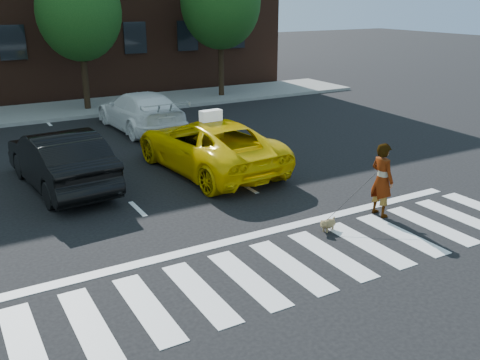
% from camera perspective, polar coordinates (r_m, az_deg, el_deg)
% --- Properties ---
extents(ground, '(120.00, 120.00, 0.00)m').
position_cam_1_polar(ground, '(10.76, 5.44, -9.17)').
color(ground, black).
rests_on(ground, ground).
extents(crosswalk, '(13.00, 2.40, 0.01)m').
position_cam_1_polar(crosswalk, '(10.75, 5.44, -9.14)').
color(crosswalk, silver).
rests_on(crosswalk, ground).
extents(stop_line, '(12.00, 0.30, 0.01)m').
position_cam_1_polar(stop_line, '(11.95, 1.01, -6.03)').
color(stop_line, silver).
rests_on(stop_line, ground).
extents(sidewalk_far, '(30.00, 4.00, 0.15)m').
position_cam_1_polar(sidewalk_far, '(26.26, -17.24, 7.25)').
color(sidewalk_far, slate).
rests_on(sidewalk_far, ground).
extents(tree_mid, '(3.69, 3.69, 7.10)m').
position_cam_1_polar(tree_mid, '(25.41, -16.83, 17.80)').
color(tree_mid, black).
rests_on(tree_mid, ground).
extents(taxi, '(3.06, 5.85, 1.57)m').
position_cam_1_polar(taxi, '(16.26, -3.40, 3.75)').
color(taxi, '#E3BC04').
rests_on(taxi, ground).
extents(black_sedan, '(2.15, 5.06, 1.62)m').
position_cam_1_polar(black_sedan, '(15.52, -18.64, 2.11)').
color(black_sedan, black).
rests_on(black_sedan, ground).
extents(white_suv, '(2.33, 5.33, 1.53)m').
position_cam_1_polar(white_suv, '(21.63, -10.57, 7.25)').
color(white_suv, white).
rests_on(white_suv, ground).
extents(woman, '(0.44, 0.67, 1.81)m').
position_cam_1_polar(woman, '(13.22, 14.90, 0.02)').
color(woman, '#999999').
rests_on(woman, ground).
extents(dog, '(0.53, 0.31, 0.31)m').
position_cam_1_polar(dog, '(12.30, 9.31, -4.64)').
color(dog, '#9C6F4F').
rests_on(dog, ground).
extents(taxi_sign, '(0.67, 0.33, 0.32)m').
position_cam_1_polar(taxi_sign, '(15.86, -3.14, 6.88)').
color(taxi_sign, white).
rests_on(taxi_sign, taxi).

